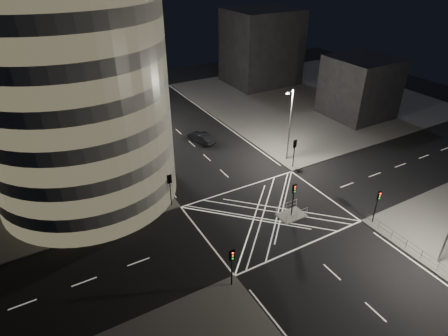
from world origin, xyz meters
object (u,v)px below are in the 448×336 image
traffic_signal_fr (295,148)px  sedan (201,138)px  traffic_signal_nr (377,201)px  traffic_signal_island (294,194)px  street_lamp_right_far (290,123)px  street_lamp_left_far (107,100)px  traffic_signal_fl (170,184)px  street_lamp_left_near (146,146)px  traffic_signal_nl (232,261)px  central_island (291,215)px

traffic_signal_fr → sedan: size_ratio=0.84×
traffic_signal_fr → traffic_signal_nr: bearing=-90.0°
traffic_signal_nr → traffic_signal_island: (-6.80, 5.30, 0.00)m
street_lamp_right_far → street_lamp_left_far: bearing=131.9°
traffic_signal_fl → traffic_signal_island: bearing=-37.5°
traffic_signal_nr → street_lamp_right_far: bearing=87.7°
traffic_signal_fr → sedan: (-7.30, 12.93, -2.13)m
traffic_signal_fr → street_lamp_left_near: (-18.24, 5.20, 2.63)m
traffic_signal_nr → street_lamp_left_far: 41.15m
traffic_signal_nl → street_lamp_left_far: street_lamp_left_far is taller
central_island → street_lamp_left_near: bearing=130.3°
central_island → street_lamp_right_far: bearing=54.7°
traffic_signal_nl → street_lamp_right_far: (18.24, 15.80, 2.63)m
traffic_signal_fr → traffic_signal_island: bearing=-129.3°
traffic_signal_fr → traffic_signal_nl: bearing=-142.3°
traffic_signal_fl → street_lamp_right_far: bearing=6.9°
traffic_signal_fl → traffic_signal_island: same height
street_lamp_left_near → street_lamp_left_far: bearing=90.0°
traffic_signal_nl → sedan: 28.54m
street_lamp_left_near → street_lamp_right_far: bearing=-9.0°
street_lamp_left_far → street_lamp_right_far: size_ratio=1.00×
traffic_signal_nr → traffic_signal_island: same height
traffic_signal_island → street_lamp_right_far: bearing=54.7°
street_lamp_left_near → traffic_signal_fl: bearing=-83.0°
traffic_signal_island → street_lamp_left_near: size_ratio=0.40×
traffic_signal_fl → street_lamp_right_far: size_ratio=0.40×
street_lamp_left_far → traffic_signal_nr: bearing=-63.6°
traffic_signal_fr → traffic_signal_island: 10.73m
central_island → traffic_signal_island: size_ratio=0.75×
traffic_signal_nl → traffic_signal_nr: 17.60m
sedan → street_lamp_right_far: bearing=111.2°
sedan → central_island: bearing=76.0°
traffic_signal_nl → traffic_signal_nr: bearing=0.0°
traffic_signal_fr → traffic_signal_island: size_ratio=1.00×
traffic_signal_nr → street_lamp_right_far: 16.03m
traffic_signal_nl → street_lamp_right_far: bearing=40.9°
street_lamp_left_far → traffic_signal_fr: bearing=-51.8°
central_island → sedan: bearing=91.3°
central_island → traffic_signal_fr: (6.80, 8.30, 2.84)m
traffic_signal_island → traffic_signal_fr: bearing=50.7°
traffic_signal_fl → traffic_signal_nr: 22.24m
street_lamp_left_far → traffic_signal_fl: bearing=-88.4°
central_island → street_lamp_right_far: street_lamp_right_far is taller
street_lamp_left_near → street_lamp_right_far: (18.87, -3.00, 0.00)m
sedan → traffic_signal_nr: bearing=90.1°
street_lamp_left_near → central_island: bearing=-49.7°
street_lamp_left_near → sedan: bearing=35.2°
traffic_signal_fr → street_lamp_left_near: bearing=164.1°
central_island → traffic_signal_fl: size_ratio=0.75×
central_island → traffic_signal_fl: traffic_signal_fl is taller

